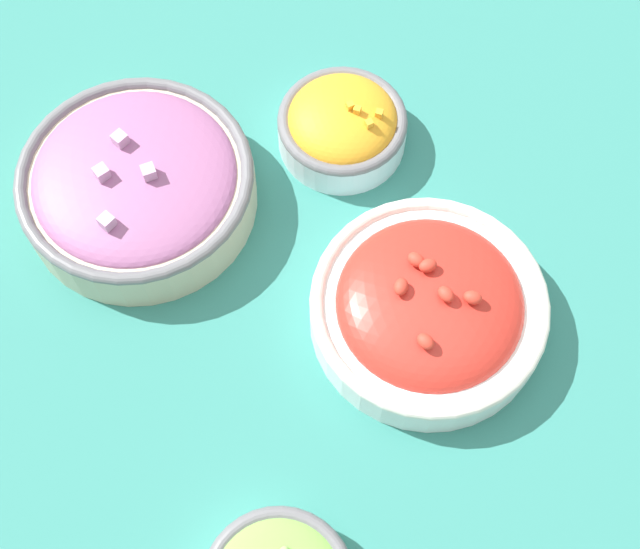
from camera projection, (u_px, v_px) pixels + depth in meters
name	position (u px, v px, depth m)	size (l,w,h in m)	color
ground_plane	(320.00, 288.00, 0.81)	(3.00, 3.00, 0.00)	#337F75
bowl_cherry_tomatoes	(429.00, 307.00, 0.77)	(0.21, 0.21, 0.07)	white
bowl_squash	(342.00, 125.00, 0.85)	(0.12, 0.12, 0.06)	silver
bowl_red_onion	(137.00, 184.00, 0.82)	(0.22, 0.22, 0.08)	beige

